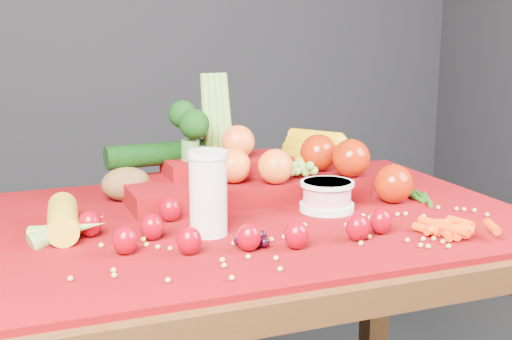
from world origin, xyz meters
name	(u,v)px	position (x,y,z in m)	size (l,w,h in m)	color
table	(260,265)	(0.00, 0.00, 0.66)	(1.10, 0.80, 0.75)	#351C0C
red_cloth	(260,217)	(0.00, 0.00, 0.76)	(1.05, 0.75, 0.01)	#690305
milk_glass	(208,190)	(-0.14, -0.09, 0.85)	(0.07, 0.07, 0.16)	beige
yogurt_bowl	(327,195)	(0.14, -0.02, 0.79)	(0.11, 0.11, 0.06)	silver
strawberry_scatter	(223,227)	(-0.12, -0.14, 0.79)	(0.54, 0.28, 0.05)	maroon
dark_grape_cluster	(250,239)	(-0.09, -0.18, 0.78)	(0.06, 0.05, 0.03)	black
soybean_scatter	(302,242)	(0.00, -0.20, 0.77)	(0.84, 0.24, 0.01)	tan
corn_ear	(67,226)	(-0.38, -0.01, 0.78)	(0.20, 0.24, 0.06)	gold
potato	(126,184)	(-0.23, 0.21, 0.80)	(0.11, 0.08, 0.07)	brown
baby_carrot_pile	(456,226)	(0.29, -0.25, 0.78)	(0.17, 0.17, 0.03)	#E84108
green_bean_pile	(418,196)	(0.37, -0.01, 0.77)	(0.14, 0.12, 0.01)	#215112
produce_mound	(255,168)	(0.05, 0.15, 0.82)	(0.61, 0.36, 0.27)	#690305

